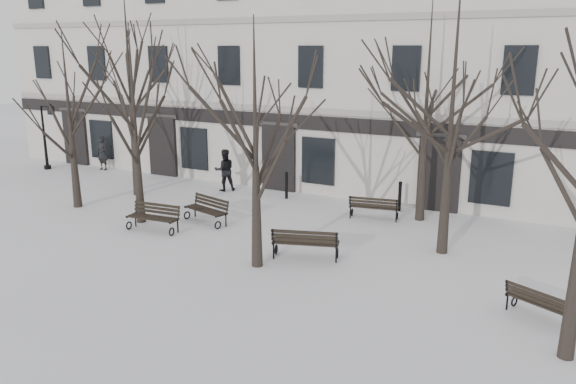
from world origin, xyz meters
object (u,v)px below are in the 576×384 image
Objects in this scene: tree_0 at (68,99)px; bench_4 at (374,207)px; bench_2 at (540,303)px; bench_0 at (154,216)px; tree_1 at (133,101)px; lamp_post at (47,132)px; bench_1 at (305,242)px; bench_3 at (207,209)px; tree_2 at (255,115)px.

tree_0 is 12.27m from bench_4.
bench_0 is at bearing 20.66° from bench_2.
tree_1 is 3.66× the size of bench_0.
tree_1 is 4.17× the size of bench_2.
lamp_post is at bearing 150.25° from bench_0.
bench_0 is (4.72, -0.92, -3.74)m from tree_0.
tree_1 reaches higher than bench_4.
bench_1 is at bearing 16.84° from bench_2.
bench_0 is 1.03× the size of bench_4.
tree_1 is 4.57m from bench_3.
bench_4 is at bearing 32.15° from bench_0.
tree_1 is 3.76× the size of bench_4.
lamp_post reaches higher than bench_0.
bench_3 is at bearing 20.46° from bench_4.
tree_2 is at bearing -15.99° from tree_1.
tree_1 reaches higher than bench_0.
lamp_post is at bearing 147.05° from tree_0.
tree_0 reaches higher than bench_0.
tree_1 is 1.00× the size of tree_2.
bench_2 is (6.53, -0.98, -0.10)m from bench_1.
lamp_post is at bearing 10.45° from bench_2.
tree_0 is at bearing 174.17° from tree_1.
bench_2 is 0.49× the size of lamp_post.
tree_2 reaches higher than tree_1.
tree_0 is at bearing 164.02° from bench_0.
bench_1 is 4.83m from bench_4.
tree_2 is (9.55, -2.07, 0.13)m from tree_0.
lamp_post is (-10.45, 4.79, -2.39)m from tree_1.
tree_1 is at bearing 148.22° from bench_0.
tree_0 is 1.98× the size of lamp_post.
bench_2 is (13.47, -1.57, -3.93)m from tree_1.
bench_2 is (12.37, -1.01, -0.07)m from bench_0.
bench_0 is at bearing -24.84° from lamp_post.
tree_2 is at bearing -12.22° from tree_0.
bench_3 is at bearing 6.87° from tree_0.
lamp_post is (-6.82, 4.42, -2.27)m from tree_0.
lamp_post is (-17.86, 0.58, 1.49)m from bench_4.
lamp_post is (-11.54, 5.35, 1.47)m from bench_0.
bench_1 is (10.57, -0.96, -3.71)m from tree_0.
tree_2 is 3.36× the size of bench_1.
lamp_post reaches higher than bench_4.
bench_1 is (6.94, -0.59, -3.83)m from tree_1.
tree_2 is 3.59× the size of bench_3.
tree_1 is at bearing 19.07° from bench_4.
bench_0 is 12.41m from bench_2.
tree_1 is 3.59× the size of bench_3.
tree_1 is at bearing -22.71° from bench_1.
tree_0 is 0.97× the size of tree_2.
bench_2 is 0.90× the size of bench_4.
tree_2 reaches higher than bench_2.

